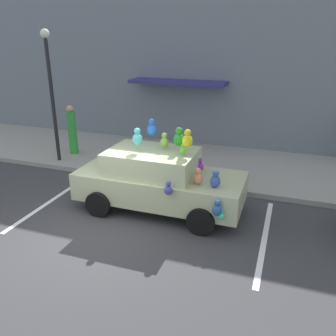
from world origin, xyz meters
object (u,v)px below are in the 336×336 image
Objects in this scene: teddy_bear_on_sidewalk at (180,167)px; street_lamp_post at (51,84)px; pedestrian_near_shopfront at (72,131)px; plush_covered_car at (158,179)px.

street_lamp_post is (-4.37, 0.04, 2.27)m from teddy_bear_on_sidewalk.
street_lamp_post is 2.42× the size of pedestrian_near_shopfront.
teddy_bear_on_sidewalk is (-0.03, 1.92, -0.37)m from plush_covered_car.
street_lamp_post reaches higher than teddy_bear_on_sidewalk.
pedestrian_near_shopfront is (-4.35, 2.77, 0.17)m from plush_covered_car.
street_lamp_post is 1.91m from pedestrian_near_shopfront.
teddy_bear_on_sidewalk is 0.36× the size of pedestrian_near_shopfront.
street_lamp_post is at bearing 179.51° from teddy_bear_on_sidewalk.
street_lamp_post reaches higher than pedestrian_near_shopfront.
street_lamp_post is at bearing 156.07° from plush_covered_car.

